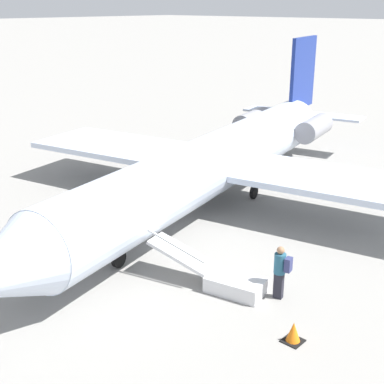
# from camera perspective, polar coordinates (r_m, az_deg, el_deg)

# --- Properties ---
(ground_plane) EXTENTS (600.00, 600.00, 0.00)m
(ground_plane) POSITION_cam_1_polar(r_m,az_deg,el_deg) (24.03, 2.03, -1.64)
(ground_plane) COLOR gray
(airplane_main) EXTENTS (26.76, 20.30, 6.83)m
(airplane_main) POSITION_cam_1_polar(r_m,az_deg,el_deg) (24.13, 3.10, 3.57)
(airplane_main) COLOR silver
(airplane_main) RESTS_ON ground
(boarding_stairs) EXTENTS (1.83, 4.14, 1.70)m
(boarding_stairs) POSITION_cam_1_polar(r_m,az_deg,el_deg) (17.28, 3.47, -9.17)
(boarding_stairs) COLOR silver
(boarding_stairs) RESTS_ON ground
(passenger) EXTENTS (0.39, 0.56, 1.74)m
(passenger) POSITION_cam_1_polar(r_m,az_deg,el_deg) (16.68, 9.44, -8.09)
(passenger) COLOR #23232D
(passenger) RESTS_ON ground
(traffic_cone_near_stairs) EXTENTS (0.53, 0.53, 0.59)m
(traffic_cone_near_stairs) POSITION_cam_1_polar(r_m,az_deg,el_deg) (15.13, 10.76, -14.53)
(traffic_cone_near_stairs) COLOR black
(traffic_cone_near_stairs) RESTS_ON ground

